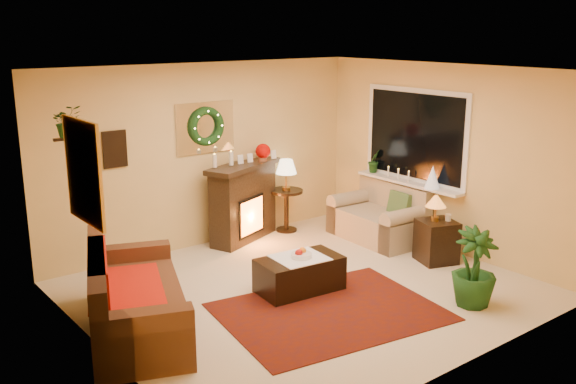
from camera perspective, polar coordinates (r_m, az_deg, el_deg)
floor at (r=7.79m, az=1.60°, el=-8.73°), size 5.00×5.00×0.00m
ceiling at (r=7.18m, az=1.75°, el=10.72°), size 5.00×5.00×0.00m
wall_back at (r=9.18m, az=-7.34°, el=3.25°), size 5.00×5.00×0.00m
wall_front at (r=5.89m, az=15.80°, el=-3.57°), size 5.00×5.00×0.00m
wall_left at (r=6.15m, az=-16.60°, el=-2.88°), size 4.50×4.50×0.00m
wall_right at (r=9.14m, az=13.84°, el=2.89°), size 4.50×4.50×0.00m
area_rug at (r=7.24m, az=3.75°, el=-10.58°), size 2.60×2.11×0.01m
sofa at (r=6.84m, az=-13.33°, el=-8.63°), size 1.58×2.24×0.88m
red_throw at (r=6.92m, az=-14.25°, el=-8.19°), size 0.74×1.21×0.02m
fireplace at (r=9.43m, az=-4.00°, el=-1.05°), size 1.24×0.78×1.08m
poinsettia at (r=9.43m, az=-2.24°, el=3.65°), size 0.22×0.22×0.22m
mantel_candle_a at (r=8.98m, az=-6.54°, el=2.76°), size 0.06×0.06×0.18m
mantel_candle_b at (r=9.13m, az=-5.08°, el=2.99°), size 0.06×0.06×0.19m
mantel_mirror at (r=9.09m, az=-7.35°, el=5.70°), size 0.92×0.02×0.72m
wreath at (r=9.06m, az=-7.23°, el=5.80°), size 0.55×0.11×0.55m
wall_art at (r=8.52m, az=-15.15°, el=3.70°), size 0.32×0.03×0.48m
gold_mirror at (r=6.31m, az=-17.73°, el=1.71°), size 0.03×0.84×1.00m
hanging_plant at (r=7.02m, az=-18.98°, el=4.67°), size 0.33×0.28×0.36m
loveseat at (r=9.56m, az=7.95°, el=-1.76°), size 0.90×1.46×0.82m
window_frame at (r=9.43m, az=11.26°, el=4.93°), size 0.03×1.86×1.36m
window_glass at (r=9.42m, az=11.20°, el=4.92°), size 0.02×1.70×1.22m
window_sill at (r=9.49m, az=10.64°, el=0.82°), size 0.22×1.86×0.04m
mini_tree at (r=9.13m, az=12.72°, el=1.27°), size 0.22×0.22×0.33m
sill_plant at (r=9.95m, az=7.68°, el=2.84°), size 0.26×0.21×0.48m
side_table_round at (r=9.88m, az=-0.14°, el=-1.66°), size 0.66×0.66×0.65m
lamp_cream at (r=9.72m, az=-0.16°, el=1.46°), size 0.32×0.32×0.49m
end_table_square at (r=8.84m, az=13.07°, el=-4.38°), size 0.59×0.59×0.57m
lamp_tiffany at (r=8.70m, az=12.98°, el=-1.41°), size 0.27×0.27×0.40m
coffee_table at (r=7.70m, az=1.03°, el=-7.34°), size 1.05×0.65×0.42m
fruit_bowl at (r=7.61m, az=1.20°, el=-5.67°), size 0.25×0.25×0.06m
floor_palm at (r=7.53m, az=16.22°, el=-6.48°), size 1.86×1.86×2.70m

